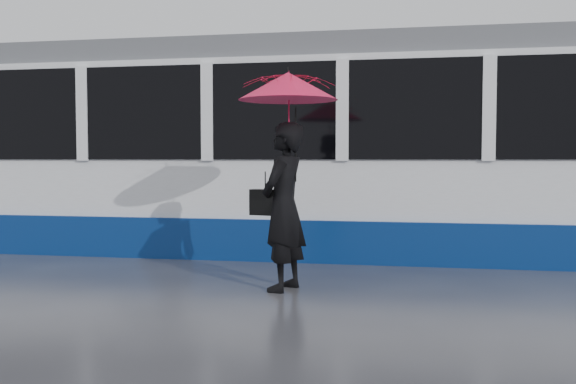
# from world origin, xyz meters

# --- Properties ---
(ground) EXTENTS (90.00, 90.00, 0.00)m
(ground) POSITION_xyz_m (0.00, 0.00, 0.00)
(ground) COLOR #2E2E33
(ground) RESTS_ON ground
(rails) EXTENTS (34.00, 1.51, 0.02)m
(rails) POSITION_xyz_m (0.00, 2.50, 0.01)
(rails) COLOR #3F3D38
(rails) RESTS_ON ground
(tram) EXTENTS (26.00, 2.56, 3.35)m
(tram) POSITION_xyz_m (-2.54, 2.50, 1.64)
(tram) COLOR white
(tram) RESTS_ON ground
(woman) EXTENTS (0.62, 0.80, 1.93)m
(woman) POSITION_xyz_m (0.50, -0.67, 0.96)
(woman) COLOR black
(woman) RESTS_ON ground
(umbrella) EXTENTS (1.38, 1.38, 1.30)m
(umbrella) POSITION_xyz_m (0.55, -0.67, 2.11)
(umbrella) COLOR #E81364
(umbrella) RESTS_ON ground
(handbag) EXTENTS (0.37, 0.23, 0.48)m
(handbag) POSITION_xyz_m (0.28, -0.65, 1.01)
(handbag) COLOR black
(handbag) RESTS_ON ground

